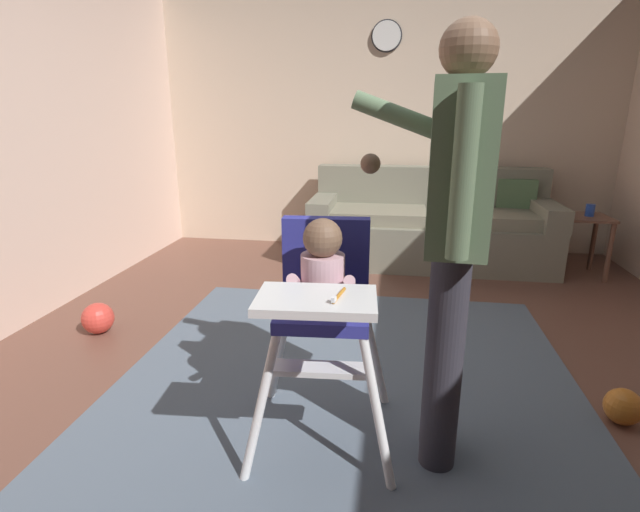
# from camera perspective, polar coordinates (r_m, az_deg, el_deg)

# --- Properties ---
(ground) EXTENTS (6.04, 7.00, 0.10)m
(ground) POSITION_cam_1_polar(r_m,az_deg,el_deg) (2.65, 4.72, -15.11)
(ground) COLOR brown
(wall_far) EXTENTS (5.24, 0.06, 2.52)m
(wall_far) POSITION_cam_1_polar(r_m,az_deg,el_deg) (4.99, 7.58, 15.49)
(wall_far) COLOR beige
(wall_far) RESTS_ON ground
(area_rug) EXTENTS (2.36, 2.39, 0.01)m
(area_rug) POSITION_cam_1_polar(r_m,az_deg,el_deg) (2.63, 3.27, -14.03)
(area_rug) COLOR slate
(area_rug) RESTS_ON ground
(couch) EXTENTS (2.17, 0.86, 0.86)m
(couch) POSITION_cam_1_polar(r_m,az_deg,el_deg) (4.59, 12.96, 3.40)
(couch) COLOR slate
(couch) RESTS_ON ground
(high_chair) EXTENTS (0.65, 0.76, 0.97)m
(high_chair) POSITION_cam_1_polar(r_m,az_deg,el_deg) (1.89, 0.38, -4.11)
(high_chair) COLOR white
(high_chair) RESTS_ON ground
(adult_standing) EXTENTS (0.51, 0.52, 1.64)m
(adult_standing) POSITION_cam_1_polar(r_m,az_deg,el_deg) (1.78, 15.40, 2.55)
(adult_standing) COLOR #2D2B35
(adult_standing) RESTS_ON ground
(toy_ball) EXTENTS (0.20, 0.20, 0.20)m
(toy_ball) POSITION_cam_1_polar(r_m,az_deg,el_deg) (3.37, -24.93, -6.72)
(toy_ball) COLOR #D13D33
(toy_ball) RESTS_ON ground
(toy_ball_second) EXTENTS (0.16, 0.16, 0.16)m
(toy_ball_second) POSITION_cam_1_polar(r_m,az_deg,el_deg) (2.63, 32.39, -14.89)
(toy_ball_second) COLOR orange
(toy_ball_second) RESTS_ON ground
(side_table) EXTENTS (0.40, 0.40, 0.52)m
(side_table) POSITION_cam_1_polar(r_m,az_deg,el_deg) (4.63, 28.71, 2.51)
(side_table) COLOR brown
(side_table) RESTS_ON ground
(sippy_cup) EXTENTS (0.07, 0.07, 0.10)m
(sippy_cup) POSITION_cam_1_polar(r_m,az_deg,el_deg) (4.61, 29.46, 4.77)
(sippy_cup) COLOR #284CB7
(sippy_cup) RESTS_ON side_table
(wall_clock) EXTENTS (0.29, 0.04, 0.29)m
(wall_clock) POSITION_cam_1_polar(r_m,az_deg,el_deg) (4.99, 7.94, 24.52)
(wall_clock) COLOR white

